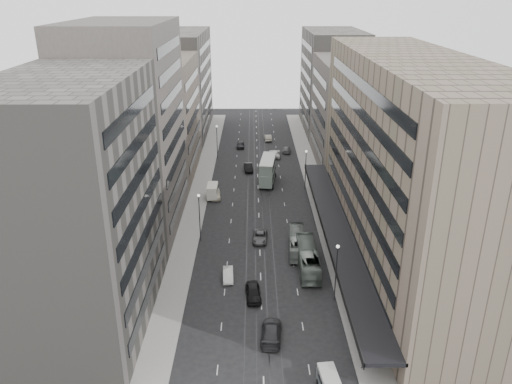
{
  "coord_description": "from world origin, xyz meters",
  "views": [
    {
      "loc": [
        -1.09,
        -60.91,
        38.4
      ],
      "look_at": [
        -0.55,
        18.26,
        6.13
      ],
      "focal_mm": 35.0,
      "sensor_mm": 36.0,
      "label": 1
    }
  ],
  "objects_px": {
    "bus_far": "(297,242)",
    "pedestrian": "(364,361)",
    "vw_microbus": "(330,384)",
    "sedan_0": "(253,292)",
    "double_decker": "(268,170)",
    "sedan_1": "(228,275)",
    "sedan_2": "(260,237)",
    "panel_van": "(212,191)",
    "bus_near": "(308,258)"
  },
  "relations": [
    {
      "from": "bus_far",
      "to": "sedan_1",
      "type": "distance_m",
      "value": 13.44
    },
    {
      "from": "bus_far",
      "to": "sedan_2",
      "type": "distance_m",
      "value": 6.74
    },
    {
      "from": "panel_van",
      "to": "pedestrian",
      "type": "xyz_separation_m",
      "value": [
        19.94,
        -48.08,
        -0.51
      ]
    },
    {
      "from": "panel_van",
      "to": "sedan_2",
      "type": "height_order",
      "value": "panel_van"
    },
    {
      "from": "vw_microbus",
      "to": "double_decker",
      "type": "bearing_deg",
      "value": 88.19
    },
    {
      "from": "bus_far",
      "to": "double_decker",
      "type": "relative_size",
      "value": 1.01
    },
    {
      "from": "sedan_2",
      "to": "bus_near",
      "type": "bearing_deg",
      "value": -46.92
    },
    {
      "from": "bus_far",
      "to": "vw_microbus",
      "type": "xyz_separation_m",
      "value": [
        0.8,
        -30.3,
        -0.14
      ]
    },
    {
      "from": "double_decker",
      "to": "pedestrian",
      "type": "relative_size",
      "value": 5.67
    },
    {
      "from": "panel_van",
      "to": "sedan_1",
      "type": "xyz_separation_m",
      "value": [
        4.4,
        -29.68,
        -0.87
      ]
    },
    {
      "from": "pedestrian",
      "to": "panel_van",
      "type": "bearing_deg",
      "value": -84.62
    },
    {
      "from": "bus_near",
      "to": "sedan_1",
      "type": "distance_m",
      "value": 12.06
    },
    {
      "from": "sedan_0",
      "to": "panel_van",
      "type": "bearing_deg",
      "value": 98.62
    },
    {
      "from": "bus_near",
      "to": "bus_far",
      "type": "bearing_deg",
      "value": -77.89
    },
    {
      "from": "bus_near",
      "to": "double_decker",
      "type": "bearing_deg",
      "value": -81.83
    },
    {
      "from": "double_decker",
      "to": "bus_near",
      "type": "bearing_deg",
      "value": -75.27
    },
    {
      "from": "sedan_2",
      "to": "bus_far",
      "type": "bearing_deg",
      "value": -25.32
    },
    {
      "from": "pedestrian",
      "to": "bus_near",
      "type": "bearing_deg",
      "value": -96.83
    },
    {
      "from": "sedan_2",
      "to": "double_decker",
      "type": "bearing_deg",
      "value": 90.15
    },
    {
      "from": "sedan_2",
      "to": "pedestrian",
      "type": "xyz_separation_m",
      "value": [
        10.83,
        -30.06,
        0.36
      ]
    },
    {
      "from": "vw_microbus",
      "to": "panel_van",
      "type": "bearing_deg",
      "value": 100.76
    },
    {
      "from": "bus_far",
      "to": "sedan_0",
      "type": "height_order",
      "value": "bus_far"
    },
    {
      "from": "vw_microbus",
      "to": "bus_near",
      "type": "bearing_deg",
      "value": 83.07
    },
    {
      "from": "bus_near",
      "to": "vw_microbus",
      "type": "relative_size",
      "value": 2.68
    },
    {
      "from": "bus_far",
      "to": "sedan_2",
      "type": "xyz_separation_m",
      "value": [
        -5.81,
        3.34,
        -0.74
      ]
    },
    {
      "from": "double_decker",
      "to": "sedan_0",
      "type": "height_order",
      "value": "double_decker"
    },
    {
      "from": "sedan_0",
      "to": "pedestrian",
      "type": "bearing_deg",
      "value": -53.13
    },
    {
      "from": "double_decker",
      "to": "sedan_2",
      "type": "xyz_separation_m",
      "value": [
        -2.03,
        -26.55,
        -2.22
      ]
    },
    {
      "from": "sedan_1",
      "to": "sedan_2",
      "type": "bearing_deg",
      "value": 64.56
    },
    {
      "from": "panel_van",
      "to": "sedan_2",
      "type": "bearing_deg",
      "value": -63.18
    },
    {
      "from": "double_decker",
      "to": "sedan_1",
      "type": "xyz_separation_m",
      "value": [
        -6.73,
        -38.21,
        -2.22
      ]
    },
    {
      "from": "sedan_1",
      "to": "pedestrian",
      "type": "bearing_deg",
      "value": -53.3
    },
    {
      "from": "sedan_0",
      "to": "bus_far",
      "type": "bearing_deg",
      "value": 57.72
    },
    {
      "from": "bus_far",
      "to": "sedan_0",
      "type": "bearing_deg",
      "value": 65.85
    },
    {
      "from": "double_decker",
      "to": "sedan_0",
      "type": "bearing_deg",
      "value": -87.4
    },
    {
      "from": "bus_far",
      "to": "pedestrian",
      "type": "relative_size",
      "value": 5.71
    },
    {
      "from": "sedan_1",
      "to": "bus_far",
      "type": "bearing_deg",
      "value": 34.89
    },
    {
      "from": "vw_microbus",
      "to": "sedan_2",
      "type": "bearing_deg",
      "value": 94.95
    },
    {
      "from": "pedestrian",
      "to": "bus_far",
      "type": "bearing_deg",
      "value": -96.51
    },
    {
      "from": "bus_near",
      "to": "sedan_1",
      "type": "xyz_separation_m",
      "value": [
        -11.65,
        -2.95,
        -0.97
      ]
    },
    {
      "from": "sedan_1",
      "to": "sedan_2",
      "type": "relative_size",
      "value": 0.84
    },
    {
      "from": "double_decker",
      "to": "vw_microbus",
      "type": "distance_m",
      "value": 60.38
    },
    {
      "from": "bus_far",
      "to": "sedan_2",
      "type": "height_order",
      "value": "bus_far"
    },
    {
      "from": "sedan_0",
      "to": "vw_microbus",
      "type": "bearing_deg",
      "value": -70.2
    },
    {
      "from": "double_decker",
      "to": "panel_van",
      "type": "relative_size",
      "value": 2.26
    },
    {
      "from": "double_decker",
      "to": "pedestrian",
      "type": "distance_m",
      "value": 57.32
    },
    {
      "from": "sedan_0",
      "to": "sedan_2",
      "type": "relative_size",
      "value": 1.01
    },
    {
      "from": "panel_van",
      "to": "pedestrian",
      "type": "distance_m",
      "value": 52.05
    },
    {
      "from": "bus_near",
      "to": "bus_far",
      "type": "distance_m",
      "value": 5.5
    },
    {
      "from": "double_decker",
      "to": "vw_microbus",
      "type": "xyz_separation_m",
      "value": [
        4.58,
        -60.19,
        -1.63
      ]
    }
  ]
}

